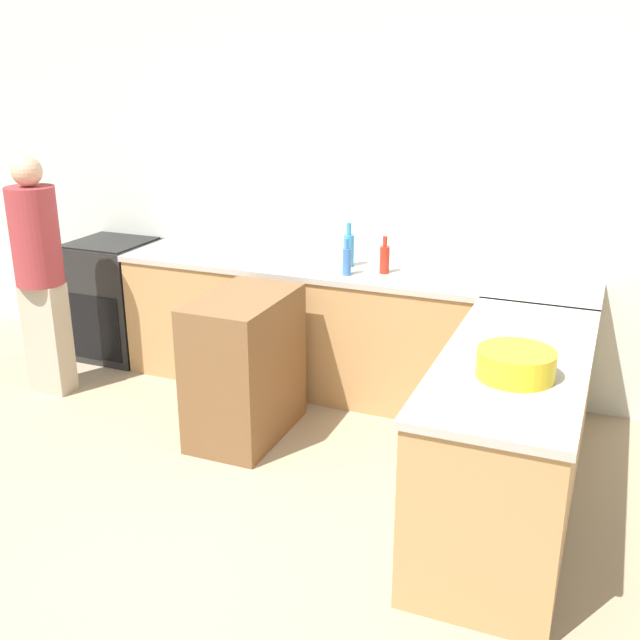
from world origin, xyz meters
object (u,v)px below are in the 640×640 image
dish_soap_bottle (349,249)px  water_bottle_blue (347,261)px  range_oven (114,299)px  mixing_bowl (516,364)px  hot_sauce_bottle (385,259)px  island_table (245,367)px  person_by_range (39,269)px

dish_soap_bottle → water_bottle_blue: 0.22m
range_oven → dish_soap_bottle: bearing=1.9°
mixing_bowl → hot_sauce_bottle: size_ratio=1.39×
island_table → dish_soap_bottle: bearing=68.7°
range_oven → hot_sauce_bottle: (2.23, -0.01, 0.55)m
range_oven → water_bottle_blue: (2.02, -0.15, 0.55)m
mixing_bowl → person_by_range: (-3.29, 0.66, -0.07)m
island_table → dish_soap_bottle: 1.12m
range_oven → island_table: range_oven is taller
range_oven → person_by_range: (0.01, -0.78, 0.45)m
range_oven → mixing_bowl: (3.30, -1.43, 0.52)m
water_bottle_blue → mixing_bowl: bearing=-45.1°
island_table → hot_sauce_bottle: bearing=52.6°
mixing_bowl → hot_sauce_bottle: bearing=126.8°
hot_sauce_bottle → person_by_range: person_by_range is taller
range_oven → dish_soap_bottle: dish_soap_bottle is taller
island_table → water_bottle_blue: size_ratio=3.70×
dish_soap_bottle → hot_sauce_bottle: (0.28, -0.08, -0.02)m
range_oven → person_by_range: person_by_range is taller
dish_soap_bottle → hot_sauce_bottle: 0.29m
range_oven → dish_soap_bottle: (1.95, 0.06, 0.57)m
hot_sauce_bottle → person_by_range: (-2.22, -0.77, -0.11)m
hot_sauce_bottle → person_by_range: 2.35m
person_by_range → range_oven: bearing=90.8°
mixing_bowl → dish_soap_bottle: (-1.35, 1.50, 0.06)m
range_oven → island_table: bearing=-27.4°
range_oven → water_bottle_blue: bearing=-4.2°
water_bottle_blue → island_table: bearing=-121.1°
hot_sauce_bottle → island_table: bearing=-127.4°
dish_soap_bottle → person_by_range: size_ratio=0.18×
hot_sauce_bottle → water_bottle_blue: size_ratio=1.02×
mixing_bowl → hot_sauce_bottle: (-1.07, 1.42, 0.04)m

